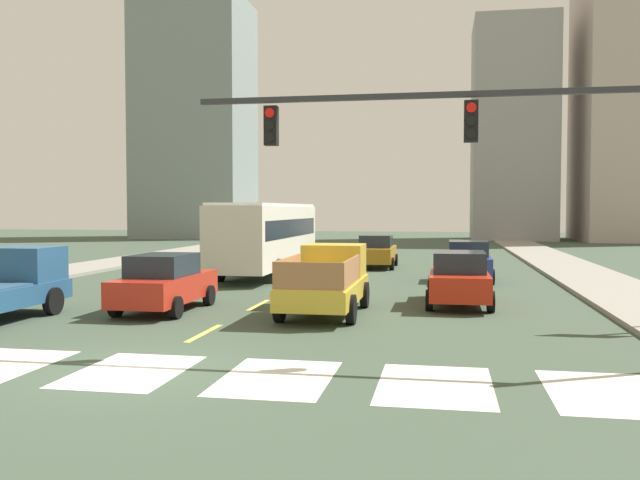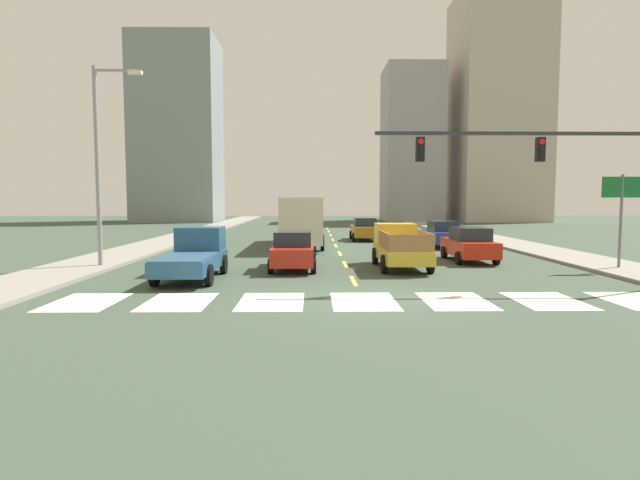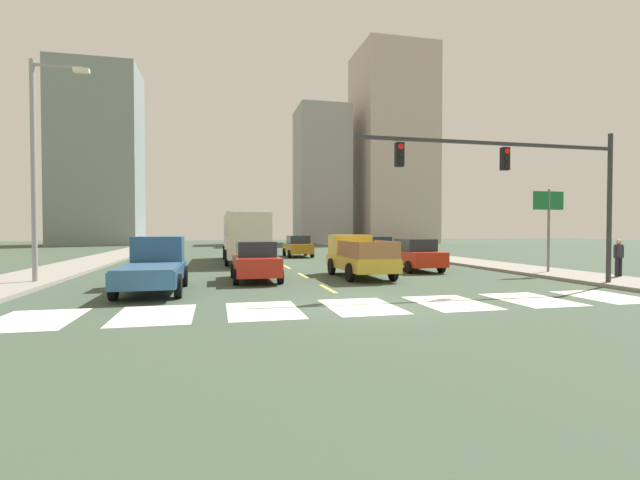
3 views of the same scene
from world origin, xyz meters
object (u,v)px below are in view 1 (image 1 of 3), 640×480
Objects in this scene: sedan_far at (376,251)px; pickup_stakebed at (328,281)px; sedan_mid at (459,279)px; traffic_signal_gantry at (534,150)px; sedan_near_right at (164,283)px; city_bus at (267,233)px; sedan_near_left at (468,261)px.

pickup_stakebed is at bearing -92.06° from sedan_far.
sedan_mid is at bearing 28.12° from pickup_stakebed.
sedan_near_right is at bearing 153.84° from traffic_signal_gantry.
sedan_far is at bearing 89.51° from pickup_stakebed.
sedan_near_right is 1.00× the size of sedan_mid.
traffic_signal_gantry reaches higher than sedan_near_right.
city_bus is 6.88m from sedan_far.
traffic_signal_gantry reaches higher than sedan_near_left.
city_bus is 11.26m from sedan_near_right.
traffic_signal_gantry is at bearing -78.92° from sedan_mid.
pickup_stakebed is 8.29m from traffic_signal_gantry.
sedan_near_right is 1.00× the size of sedan_far.
sedan_mid is at bearing -96.82° from sedan_near_left.
sedan_far is at bearing 75.61° from sedan_near_right.
sedan_mid is at bearing -43.88° from city_bus.
pickup_stakebed is 11.56m from city_bus.
pickup_stakebed is 0.48× the size of city_bus.
sedan_far is at bearing 48.14° from city_bus.
sedan_near_left and sedan_far have the same top height.
city_bus is at bearing 121.29° from traffic_signal_gantry.
sedan_far is (-4.47, 5.86, 0.00)m from sedan_near_left.
city_bus is at bearing 137.14° from sedan_mid.
sedan_near_left and sedan_mid have the same top height.
city_bus reaches higher than sedan_near_left.
city_bus is at bearing -134.83° from sedan_far.
pickup_stakebed is at bearing -117.26° from sedan_near_left.
sedan_near_left is at bearing 64.76° from pickup_stakebed.
pickup_stakebed reaches higher than sedan_near_right.
sedan_far is at bearing 108.07° from sedan_mid.
sedan_near_left is at bearing -4.71° from city_bus.
sedan_near_left is 0.42× the size of traffic_signal_gantry.
pickup_stakebed is 4.91m from sedan_near_right.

